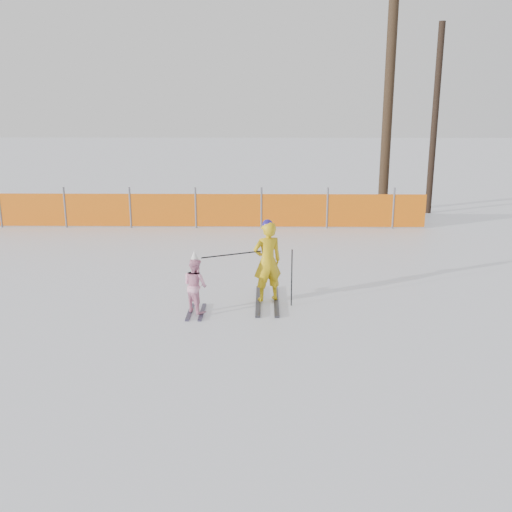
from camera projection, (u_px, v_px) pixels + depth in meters
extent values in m
plane|color=white|center=(256.00, 318.00, 10.03)|extent=(120.00, 120.00, 0.00)
cube|color=black|center=(258.00, 301.00, 10.86)|extent=(0.09, 1.73, 0.04)
cube|color=black|center=(276.00, 301.00, 10.86)|extent=(0.09, 1.73, 0.04)
imported|color=gold|center=(267.00, 261.00, 10.66)|extent=(0.65, 0.54, 1.52)
sphere|color=navy|center=(268.00, 225.00, 10.48)|extent=(0.20, 0.20, 0.20)
cube|color=black|center=(190.00, 312.00, 10.28)|extent=(0.09, 0.86, 0.03)
cube|color=black|center=(202.00, 312.00, 10.28)|extent=(0.09, 0.86, 0.03)
imported|color=pink|center=(195.00, 285.00, 10.15)|extent=(0.61, 0.60, 0.99)
cone|color=silver|center=(194.00, 256.00, 10.02)|extent=(0.19, 0.19, 0.24)
cylinder|color=black|center=(292.00, 278.00, 10.53)|extent=(0.02, 0.02, 1.08)
cylinder|color=black|center=(232.00, 254.00, 10.32)|extent=(1.07, 0.53, 0.02)
cylinder|color=#595960|center=(0.00, 207.00, 17.41)|extent=(0.06, 0.06, 1.25)
cylinder|color=#595960|center=(65.00, 207.00, 17.38)|extent=(0.06, 0.06, 1.25)
cylinder|color=#595960|center=(130.00, 208.00, 17.35)|extent=(0.06, 0.06, 1.25)
cylinder|color=#595960|center=(196.00, 208.00, 17.33)|extent=(0.06, 0.06, 1.25)
cylinder|color=#595960|center=(261.00, 208.00, 17.30)|extent=(0.06, 0.06, 1.25)
cylinder|color=#595960|center=(327.00, 208.00, 17.27)|extent=(0.06, 0.06, 1.25)
cylinder|color=#595960|center=(393.00, 208.00, 17.24)|extent=(0.06, 0.06, 1.25)
cube|color=#DC600B|center=(179.00, 210.00, 17.35)|extent=(14.97, 0.03, 1.00)
cylinder|color=#322316|center=(388.00, 108.00, 19.23)|extent=(0.33, 0.33, 7.12)
cylinder|color=black|center=(435.00, 121.00, 19.17)|extent=(0.22, 0.22, 6.28)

